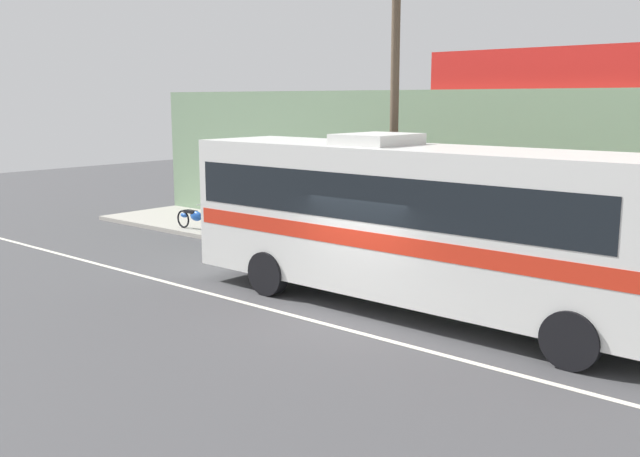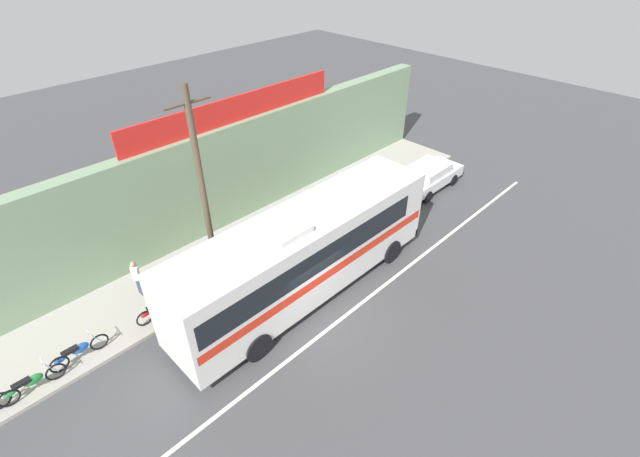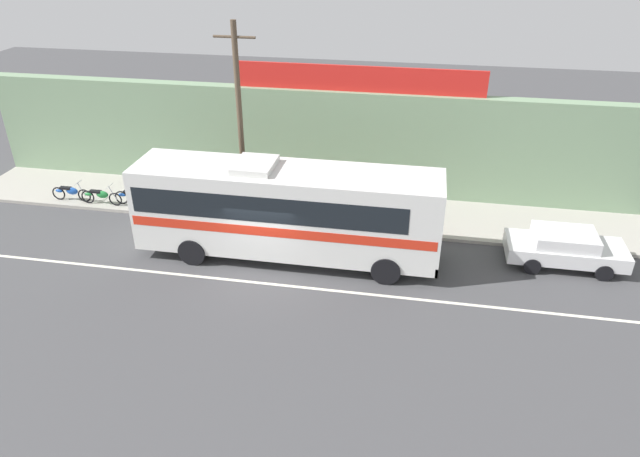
{
  "view_description": "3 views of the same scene",
  "coord_description": "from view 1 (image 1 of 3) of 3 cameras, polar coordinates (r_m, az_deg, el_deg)",
  "views": [
    {
      "loc": [
        8.73,
        -11.47,
        4.52
      ],
      "look_at": [
        -1.68,
        0.75,
        1.6
      ],
      "focal_mm": 39.93,
      "sensor_mm": 36.0,
      "label": 1
    },
    {
      "loc": [
        -8.13,
        -8.35,
        12.26
      ],
      "look_at": [
        2.26,
        1.98,
        1.86
      ],
      "focal_mm": 25.08,
      "sensor_mm": 36.0,
      "label": 2
    },
    {
      "loc": [
        5.29,
        -17.12,
        11.51
      ],
      "look_at": [
        1.86,
        1.72,
        1.02
      ],
      "focal_mm": 32.25,
      "sensor_mm": 36.0,
      "label": 3
    }
  ],
  "objects": [
    {
      "name": "motorcycle_orange",
      "position": [
        22.36,
        -4.88,
        0.1
      ],
      "size": [
        1.91,
        0.56,
        0.94
      ],
      "color": "black",
      "rests_on": "sidewalk_slab"
    },
    {
      "name": "road_center_stripe",
      "position": [
        14.5,
        1.08,
        -7.82
      ],
      "size": [
        30.0,
        0.14,
        0.01
      ],
      "primitive_type": "cube",
      "color": "silver",
      "rests_on": "ground_plane"
    },
    {
      "name": "pedestrian_by_curb",
      "position": [
        21.52,
        3.5,
        1.02
      ],
      "size": [
        0.3,
        0.48,
        1.58
      ],
      "color": "navy",
      "rests_on": "sidewalk_slab"
    },
    {
      "name": "storefront_facade",
      "position": [
        20.85,
        15.49,
        4.11
      ],
      "size": [
        30.0,
        0.7,
        4.8
      ],
      "primitive_type": "cube",
      "color": "gray",
      "rests_on": "ground_plane"
    },
    {
      "name": "storefront_billboard",
      "position": [
        19.83,
        22.64,
        11.95
      ],
      "size": [
        10.76,
        0.12,
        1.1
      ],
      "primitive_type": "cube",
      "color": "red",
      "rests_on": "storefront_facade"
    },
    {
      "name": "sidewalk_slab",
      "position": [
        19.33,
        12.45,
        -3.23
      ],
      "size": [
        30.0,
        3.6,
        0.14
      ],
      "primitive_type": "cube",
      "color": "#A8A399",
      "rests_on": "ground_plane"
    },
    {
      "name": "motorcycle_red",
      "position": [
        20.37,
        0.71,
        -0.87
      ],
      "size": [
        1.94,
        0.56,
        0.94
      ],
      "color": "black",
      "rests_on": "sidewalk_slab"
    },
    {
      "name": "motorcycle_blue",
      "position": [
        23.29,
        -7.84,
        0.45
      ],
      "size": [
        1.94,
        0.56,
        0.94
      ],
      "color": "black",
      "rests_on": "sidewalk_slab"
    },
    {
      "name": "motorcycle_green",
      "position": [
        24.49,
        -10.04,
        0.87
      ],
      "size": [
        1.88,
        0.56,
        0.94
      ],
      "color": "black",
      "rests_on": "sidewalk_slab"
    },
    {
      "name": "utility_pole",
      "position": [
        18.37,
        5.98,
        9.59
      ],
      "size": [
        1.6,
        0.22,
        8.06
      ],
      "color": "brown",
      "rests_on": "sidewalk_slab"
    },
    {
      "name": "intercity_bus",
      "position": [
        15.23,
        7.71,
        0.96
      ],
      "size": [
        11.24,
        2.65,
        3.78
      ],
      "color": "silver",
      "rests_on": "ground_plane"
    },
    {
      "name": "ground_plane",
      "position": [
        15.1,
        3.02,
        -7.1
      ],
      "size": [
        70.0,
        70.0,
        0.0
      ],
      "primitive_type": "plane",
      "color": "#444447"
    }
  ]
}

